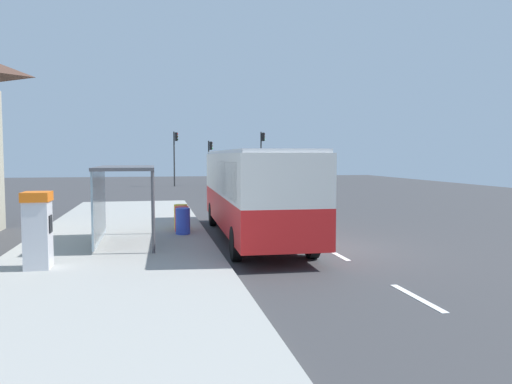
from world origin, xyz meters
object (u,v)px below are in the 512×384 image
object	(u,v)px
sedan_near	(239,181)
bus_shelter	(116,185)
recycling_bin_blue	(183,221)
traffic_light_median	(210,156)
ticket_machine	(38,229)
recycling_bin_red	(182,219)
recycling_bin_yellow	(181,217)
bus	(253,189)
white_van	(250,177)
traffic_light_far_side	(175,150)
traffic_light_near_side	(262,150)

from	to	relation	value
sedan_near	bus_shelter	bearing A→B (deg)	-107.26
recycling_bin_blue	traffic_light_median	world-z (taller)	traffic_light_median
ticket_machine	traffic_light_median	size ratio (longest dim) A/B	0.43
sedan_near	traffic_light_median	size ratio (longest dim) A/B	0.99
recycling_bin_red	recycling_bin_yellow	size ratio (longest dim) A/B	1.00
recycling_bin_yellow	traffic_light_median	xyz separation A→B (m)	(4.61, 32.02, 2.39)
bus	recycling_bin_blue	xyz separation A→B (m)	(-2.49, 0.53, -1.19)
bus	recycling_bin_red	distance (m)	3.02
white_van	sedan_near	world-z (taller)	white_van
traffic_light_far_side	traffic_light_near_side	bearing A→B (deg)	-5.31
bus	sedan_near	distance (m)	27.27
recycling_bin_yellow	sedan_near	bearing A→B (deg)	75.45
recycling_bin_blue	traffic_light_near_side	size ratio (longest dim) A/B	0.18
traffic_light_median	bus_shelter	distance (m)	35.69
sedan_near	recycling_bin_yellow	bearing A→B (deg)	-104.55
traffic_light_median	sedan_near	bearing A→B (deg)	-74.86
white_van	recycling_bin_blue	distance (m)	21.60
recycling_bin_blue	recycling_bin_red	distance (m)	0.70
ticket_machine	recycling_bin_blue	bearing A→B (deg)	52.00
recycling_bin_blue	bus	bearing A→B (deg)	-12.02
ticket_machine	recycling_bin_blue	distance (m)	6.36
traffic_light_near_side	white_van	bearing A→B (deg)	-106.40
white_van	traffic_light_median	bearing A→B (deg)	97.98
bus	recycling_bin_yellow	size ratio (longest dim) A/B	11.65
bus_shelter	recycling_bin_yellow	bearing A→B (deg)	53.61
traffic_light_near_side	recycling_bin_red	bearing A→B (deg)	-107.30
sedan_near	recycling_bin_yellow	distance (m)	25.86
traffic_light_median	bus	bearing A→B (deg)	-93.57
recycling_bin_blue	sedan_near	bearing A→B (deg)	76.19
traffic_light_median	recycling_bin_red	bearing A→B (deg)	-98.01
traffic_light_near_side	bus_shelter	distance (m)	35.51
ticket_machine	recycling_bin_red	size ratio (longest dim) A/B	2.04
ticket_machine	sedan_near	bearing A→B (deg)	71.69
bus_shelter	traffic_light_far_side	bearing A→B (deg)	84.48
ticket_machine	recycling_bin_yellow	world-z (taller)	ticket_machine
recycling_bin_blue	recycling_bin_yellow	world-z (taller)	same
ticket_machine	recycling_bin_red	xyz separation A→B (m)	(3.90, 5.69, -0.52)
traffic_light_median	bus_shelter	size ratio (longest dim) A/B	1.14
bus	recycling_bin_blue	distance (m)	2.81
recycling_bin_blue	traffic_light_far_side	xyz separation A→B (m)	(1.10, 32.62, 2.91)
bus	recycling_bin_blue	size ratio (longest dim) A/B	11.65
white_van	traffic_light_median	distance (m)	13.03
ticket_machine	recycling_bin_yellow	xyz separation A→B (m)	(3.90, 6.39, -0.52)
recycling_bin_red	bus_shelter	bearing A→B (deg)	-133.87
recycling_bin_blue	bus_shelter	xyz separation A→B (m)	(-2.21, -1.60, 1.44)
traffic_light_near_side	traffic_light_far_side	world-z (taller)	traffic_light_near_side
recycling_bin_blue	traffic_light_far_side	world-z (taller)	traffic_light_far_side
traffic_light_median	recycling_bin_yellow	bearing A→B (deg)	-98.18
white_van	sedan_near	bearing A→B (deg)	89.04
recycling_bin_red	white_van	bearing A→B (deg)	72.19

